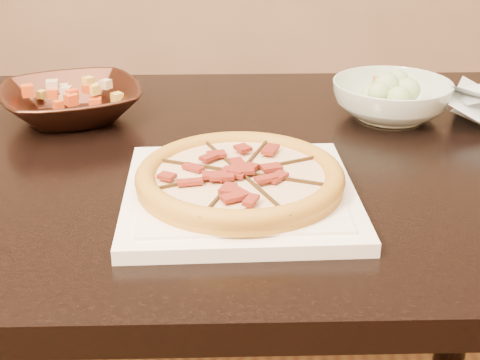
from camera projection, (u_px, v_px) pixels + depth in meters
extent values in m
cube|color=black|center=(170.00, 165.00, 1.00)|extent=(1.36, 0.95, 0.04)
cylinder|color=black|center=(464.00, 269.00, 1.43)|extent=(0.07, 0.07, 0.71)
cube|color=white|center=(240.00, 195.00, 0.85)|extent=(0.32, 0.32, 0.02)
cube|color=white|center=(240.00, 187.00, 0.84)|extent=(0.27, 0.27, 0.00)
cylinder|color=#B87F20|center=(240.00, 181.00, 0.84)|extent=(0.26, 0.26, 0.01)
torus|color=#B87F20|center=(240.00, 176.00, 0.84)|extent=(0.26, 0.26, 0.03)
cylinder|color=#FFDFB4|center=(240.00, 176.00, 0.84)|extent=(0.21, 0.21, 0.01)
cube|color=#301F0C|center=(240.00, 173.00, 0.83)|extent=(0.07, 0.25, 0.01)
cube|color=#301F0C|center=(240.00, 173.00, 0.83)|extent=(0.13, 0.23, 0.01)
cube|color=#301F0C|center=(240.00, 173.00, 0.83)|extent=(0.25, 0.07, 0.01)
cube|color=#301F0C|center=(240.00, 173.00, 0.83)|extent=(0.23, 0.13, 0.01)
cube|color=maroon|center=(254.00, 173.00, 0.83)|extent=(0.03, 0.02, 0.00)
cube|color=maroon|center=(274.00, 172.00, 0.83)|extent=(0.02, 0.01, 0.00)
cube|color=maroon|center=(293.00, 167.00, 0.84)|extent=(0.03, 0.02, 0.00)
cube|color=maroon|center=(259.00, 167.00, 0.84)|extent=(0.03, 0.02, 0.00)
cube|color=maroon|center=(271.00, 161.00, 0.86)|extent=(0.03, 0.03, 0.00)
cube|color=maroon|center=(274.00, 152.00, 0.89)|extent=(0.02, 0.03, 0.00)
cube|color=maroon|center=(250.00, 161.00, 0.86)|extent=(0.02, 0.03, 0.00)
cube|color=maroon|center=(247.00, 153.00, 0.88)|extent=(0.02, 0.03, 0.00)
cube|color=maroon|center=(234.00, 146.00, 0.91)|extent=(0.02, 0.03, 0.00)
cube|color=maroon|center=(229.00, 158.00, 0.87)|extent=(0.02, 0.03, 0.00)
cube|color=maroon|center=(212.00, 154.00, 0.88)|extent=(0.03, 0.03, 0.00)
cube|color=maroon|center=(226.00, 166.00, 0.85)|extent=(0.03, 0.03, 0.00)
cube|color=maroon|center=(207.00, 164.00, 0.85)|extent=(0.03, 0.02, 0.00)
cube|color=maroon|center=(185.00, 166.00, 0.85)|extent=(0.03, 0.02, 0.00)
cube|color=maroon|center=(216.00, 171.00, 0.83)|extent=(0.03, 0.02, 0.00)
cube|color=maroon|center=(197.00, 176.00, 0.82)|extent=(0.03, 0.02, 0.00)
cube|color=maroon|center=(183.00, 185.00, 0.80)|extent=(0.03, 0.03, 0.00)
cube|color=maroon|center=(218.00, 180.00, 0.81)|extent=(0.03, 0.03, 0.00)
cube|color=maroon|center=(213.00, 189.00, 0.78)|extent=(0.02, 0.03, 0.00)
cube|color=maroon|center=(235.00, 177.00, 0.81)|extent=(0.02, 0.03, 0.00)
cube|color=maroon|center=(239.00, 186.00, 0.79)|extent=(0.01, 0.02, 0.00)
cube|color=maroon|center=(253.00, 195.00, 0.77)|extent=(0.02, 0.03, 0.00)
cube|color=maroon|center=(250.00, 179.00, 0.81)|extent=(0.02, 0.03, 0.00)
cube|color=maroon|center=(269.00, 184.00, 0.80)|extent=(0.03, 0.03, 0.00)
cube|color=maroon|center=(293.00, 185.00, 0.79)|extent=(0.03, 0.02, 0.00)
imported|color=#442318|center=(72.00, 103.00, 1.12)|extent=(0.30, 0.30, 0.06)
cube|color=tan|center=(69.00, 78.00, 1.10)|extent=(0.03, 0.03, 0.03)
cube|color=#C74212|center=(78.00, 78.00, 1.10)|extent=(0.03, 0.03, 0.03)
cube|color=gold|center=(87.00, 75.00, 1.11)|extent=(0.03, 0.03, 0.03)
cube|color=tan|center=(90.00, 72.00, 1.13)|extent=(0.03, 0.03, 0.03)
cube|color=#C74212|center=(72.00, 77.00, 1.11)|extent=(0.03, 0.03, 0.03)
cube|color=gold|center=(72.00, 74.00, 1.12)|extent=(0.03, 0.03, 0.03)
cube|color=tan|center=(66.00, 72.00, 1.13)|extent=(0.03, 0.03, 0.03)
cube|color=#C74212|center=(69.00, 78.00, 1.10)|extent=(0.03, 0.03, 0.03)
cube|color=gold|center=(62.00, 77.00, 1.11)|extent=(0.03, 0.03, 0.03)
cube|color=tan|center=(51.00, 77.00, 1.11)|extent=(0.03, 0.03, 0.03)
cube|color=#C74212|center=(39.00, 79.00, 1.10)|extent=(0.03, 0.03, 0.03)
cube|color=gold|center=(63.00, 79.00, 1.10)|extent=(0.03, 0.03, 0.03)
cube|color=tan|center=(55.00, 81.00, 1.08)|extent=(0.03, 0.03, 0.03)
cube|color=#C74212|center=(52.00, 85.00, 1.07)|extent=(0.03, 0.03, 0.03)
cube|color=gold|center=(68.00, 79.00, 1.10)|extent=(0.03, 0.03, 0.03)
cube|color=tan|center=(68.00, 82.00, 1.08)|extent=(0.03, 0.03, 0.03)
cube|color=#C74212|center=(75.00, 84.00, 1.07)|extent=(0.03, 0.03, 0.03)
cube|color=gold|center=(87.00, 84.00, 1.07)|extent=(0.03, 0.03, 0.03)
cube|color=tan|center=(75.00, 79.00, 1.10)|extent=(0.03, 0.03, 0.03)
imported|color=silver|center=(391.00, 100.00, 1.12)|extent=(0.26, 0.26, 0.06)
sphere|color=#A8C67C|center=(394.00, 71.00, 1.10)|extent=(0.04, 0.04, 0.04)
sphere|color=#A8C67C|center=(403.00, 70.00, 1.11)|extent=(0.04, 0.04, 0.04)
sphere|color=#A8C67C|center=(403.00, 66.00, 1.13)|extent=(0.04, 0.04, 0.04)
sphere|color=#A8C67C|center=(393.00, 69.00, 1.11)|extent=(0.04, 0.04, 0.04)
sphere|color=#A8C67C|center=(383.00, 67.00, 1.13)|extent=(0.04, 0.04, 0.04)
sphere|color=#A8C67C|center=(393.00, 71.00, 1.10)|extent=(0.04, 0.04, 0.04)
sphere|color=#A8C67C|center=(381.00, 71.00, 1.10)|extent=(0.04, 0.04, 0.04)
sphere|color=#A8C67C|center=(374.00, 74.00, 1.09)|extent=(0.04, 0.04, 0.04)
sphere|color=#A8C67C|center=(391.00, 73.00, 1.09)|extent=(0.04, 0.04, 0.04)
sphere|color=#A8C67C|center=(397.00, 77.00, 1.07)|extent=(0.04, 0.04, 0.04)
sphere|color=#A8C67C|center=(396.00, 72.00, 1.10)|extent=(0.04, 0.04, 0.04)
sphere|color=#A8C67C|center=(408.00, 73.00, 1.09)|extent=(0.04, 0.04, 0.04)
cube|color=#C6582D|center=(406.00, 73.00, 1.12)|extent=(0.02, 0.02, 0.01)
cube|color=#C6582D|center=(375.00, 74.00, 1.12)|extent=(0.02, 0.02, 0.01)
cube|color=#C6582D|center=(400.00, 82.00, 1.08)|extent=(0.02, 0.02, 0.01)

